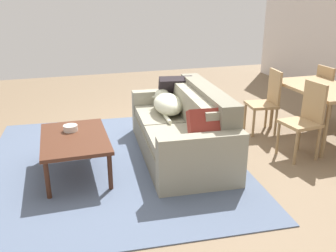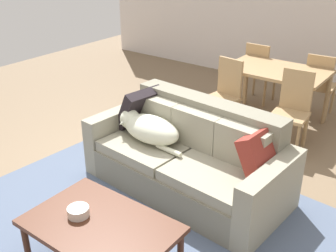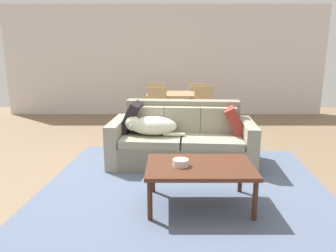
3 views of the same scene
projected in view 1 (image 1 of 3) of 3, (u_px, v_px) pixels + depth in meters
The scene contains 12 objects.
ground_plane at pixel (155, 149), 4.93m from camera, with size 10.00×10.00×0.00m, color #7B654B.
area_rug at pixel (114, 163), 4.53m from camera, with size 3.36×3.04×0.01m, color slate.
couch at pixel (185, 130), 4.66m from camera, with size 2.09×1.09×0.88m.
dog_on_left_cushion at pixel (167, 103), 4.96m from camera, with size 0.84×0.42×0.27m.
throw_pillow_by_left_arm at pixel (175, 91), 5.24m from camera, with size 0.12×0.47×0.47m, color black.
throw_pillow_by_right_arm at pixel (208, 129), 3.89m from camera, with size 0.15×0.41×0.41m, color maroon.
coffee_table at pixel (75, 140), 4.15m from camera, with size 1.10×0.73×0.45m.
bowl_on_coffee_table at pixel (70, 128), 4.29m from camera, with size 0.16×0.16×0.07m, color silver.
dining_table at pixel (322, 92), 5.08m from camera, with size 1.29×0.84×0.76m.
dining_chair_near_left at pixel (267, 99), 5.37m from camera, with size 0.45×0.45×0.93m.
dining_chair_near_right at pixel (305, 117), 4.55m from camera, with size 0.43×0.43×0.96m.
dining_chair_far_left at pixel (329, 92), 5.72m from camera, with size 0.40×0.40×0.92m.
Camera 1 is at (4.37, -1.16, 1.99)m, focal length 39.37 mm.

